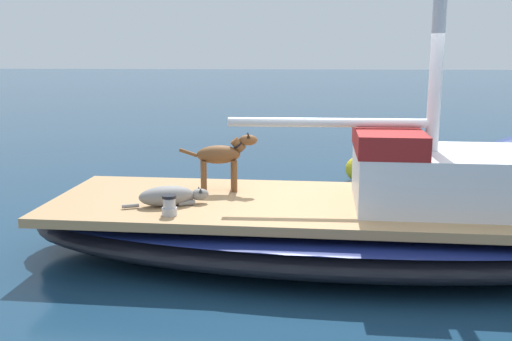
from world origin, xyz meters
TOP-DOWN VIEW (x-y plane):
  - ground_plane at (0.00, 0.00)m, footprint 120.00×120.00m
  - sailboat_main at (0.00, 0.00)m, footprint 2.86×7.35m
  - cabin_house at (0.06, 1.12)m, footprint 1.50×2.28m
  - dog_brown at (-0.45, -1.43)m, footprint 0.31×0.94m
  - dog_grey at (0.26, -1.93)m, footprint 0.46×0.92m
  - deck_winch at (0.63, -1.85)m, footprint 0.16×0.16m
  - mooring_buoy at (-4.05, 0.57)m, footprint 0.44×0.44m

SIDE VIEW (x-z plane):
  - ground_plane at x=0.00m, z-range 0.00..0.00m
  - mooring_buoy at x=-4.05m, z-range 0.00..0.44m
  - sailboat_main at x=0.00m, z-range 0.01..0.67m
  - deck_winch at x=0.63m, z-range 0.65..0.86m
  - dog_grey at x=0.26m, z-range 0.66..0.88m
  - cabin_house at x=0.06m, z-range 0.59..1.43m
  - dog_brown at x=-0.45m, z-range 0.73..1.43m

